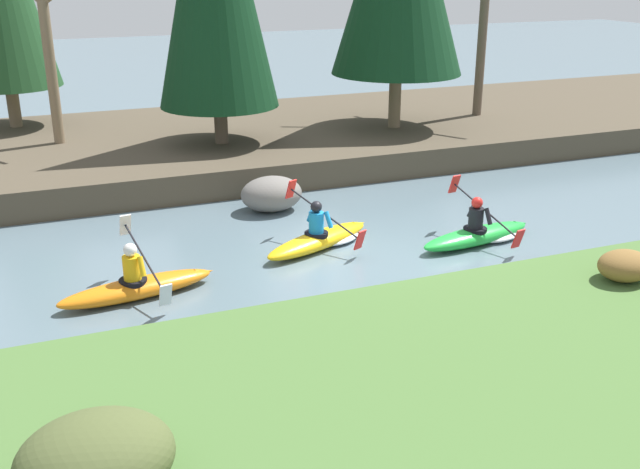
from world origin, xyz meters
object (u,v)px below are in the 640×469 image
object	(u,v)px
kayaker_lead	(481,234)
kayaker_trailing	(138,285)
kayaker_middle	(322,238)
boulder_midstream	(271,194)

from	to	relation	value
kayaker_lead	kayaker_trailing	xyz separation A→B (m)	(-6.91, -0.04, 0.02)
kayaker_lead	kayaker_middle	size ratio (longest dim) A/B	1.03
boulder_midstream	kayaker_trailing	bearing A→B (deg)	-135.12
boulder_midstream	kayaker_lead	bearing A→B (deg)	-46.93
kayaker_middle	kayaker_trailing	bearing A→B (deg)	170.88
kayaker_middle	boulder_midstream	distance (m)	2.57
kayaker_lead	boulder_midstream	world-z (taller)	kayaker_lead
kayaker_trailing	boulder_midstream	bearing A→B (deg)	35.26
kayaker_middle	boulder_midstream	bearing A→B (deg)	70.76
kayaker_lead	kayaker_trailing	distance (m)	6.91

